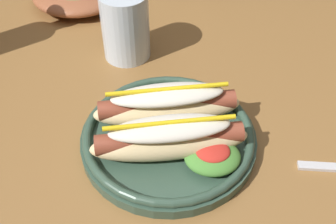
# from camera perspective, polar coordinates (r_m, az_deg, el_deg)

# --- Properties ---
(dining_table) EXTENTS (1.29, 1.01, 0.74)m
(dining_table) POSITION_cam_1_polar(r_m,az_deg,el_deg) (0.71, -0.40, -1.96)
(dining_table) COLOR olive
(dining_table) RESTS_ON ground_plane
(hot_dog_plate) EXTENTS (0.24, 0.24, 0.08)m
(hot_dog_plate) POSITION_cam_1_polar(r_m,az_deg,el_deg) (0.55, 0.38, -2.59)
(hot_dog_plate) COLOR #334C3D
(hot_dog_plate) RESTS_ON dining_table
(water_cup) EXTENTS (0.08, 0.08, 0.11)m
(water_cup) POSITION_cam_1_polar(r_m,az_deg,el_deg) (0.69, -5.88, 11.72)
(water_cup) COLOR silver
(water_cup) RESTS_ON dining_table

